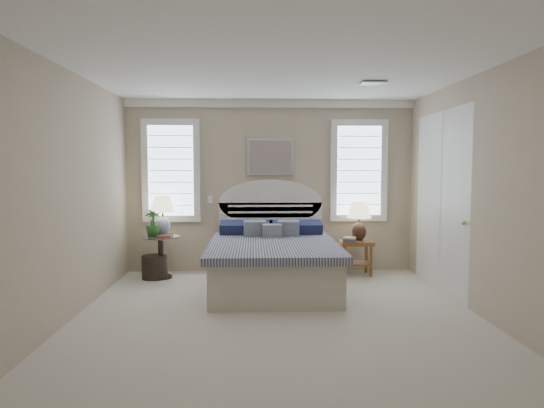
% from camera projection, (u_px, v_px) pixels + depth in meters
% --- Properties ---
extents(floor, '(4.50, 5.00, 0.01)m').
position_uv_depth(floor, '(278.00, 320.00, 5.27)').
color(floor, beige).
rests_on(floor, ground).
extents(ceiling, '(4.50, 5.00, 0.01)m').
position_uv_depth(ceiling, '(278.00, 67.00, 5.06)').
color(ceiling, white).
rests_on(ceiling, wall_back).
extents(wall_back, '(4.50, 0.02, 2.70)m').
position_uv_depth(wall_back, '(270.00, 186.00, 7.66)').
color(wall_back, '#BFA78F').
rests_on(wall_back, floor).
extents(wall_left, '(0.02, 5.00, 2.70)m').
position_uv_depth(wall_left, '(64.00, 196.00, 5.08)').
color(wall_left, '#BFA78F').
rests_on(wall_left, floor).
extents(wall_right, '(0.02, 5.00, 2.70)m').
position_uv_depth(wall_right, '(485.00, 195.00, 5.25)').
color(wall_right, '#BFA78F').
rests_on(wall_right, floor).
extents(crown_molding, '(4.50, 0.08, 0.12)m').
position_uv_depth(crown_molding, '(270.00, 104.00, 7.52)').
color(crown_molding, white).
rests_on(crown_molding, wall_back).
extents(hvac_vent, '(0.30, 0.20, 0.02)m').
position_uv_depth(hvac_vent, '(373.00, 83.00, 5.91)').
color(hvac_vent, '#B2B2B2').
rests_on(hvac_vent, ceiling).
extents(switch_plate, '(0.08, 0.01, 0.12)m').
position_uv_depth(switch_plate, '(210.00, 199.00, 7.62)').
color(switch_plate, white).
rests_on(switch_plate, wall_back).
extents(window_left, '(0.90, 0.06, 1.60)m').
position_uv_depth(window_left, '(171.00, 171.00, 7.56)').
color(window_left, '#C9E1FF').
rests_on(window_left, wall_back).
extents(window_right, '(0.90, 0.06, 1.60)m').
position_uv_depth(window_right, '(359.00, 171.00, 7.67)').
color(window_right, '#C9E1FF').
rests_on(window_right, wall_back).
extents(painting, '(0.74, 0.04, 0.58)m').
position_uv_depth(painting, '(270.00, 157.00, 7.58)').
color(painting, silver).
rests_on(painting, wall_back).
extents(closet_door, '(0.02, 1.80, 2.40)m').
position_uv_depth(closet_door, '(441.00, 201.00, 6.46)').
color(closet_door, white).
rests_on(closet_door, floor).
extents(bed, '(1.72, 2.28, 1.47)m').
position_uv_depth(bed, '(273.00, 259.00, 6.69)').
color(bed, silver).
rests_on(bed, floor).
extents(side_table_left, '(0.56, 0.56, 0.63)m').
position_uv_depth(side_table_left, '(161.00, 252.00, 7.22)').
color(side_table_left, black).
rests_on(side_table_left, floor).
extents(nightstand_right, '(0.50, 0.40, 0.53)m').
position_uv_depth(nightstand_right, '(356.00, 250.00, 7.43)').
color(nightstand_right, brown).
rests_on(nightstand_right, floor).
extents(floor_pot, '(0.38, 0.38, 0.34)m').
position_uv_depth(floor_pot, '(155.00, 267.00, 7.20)').
color(floor_pot, black).
rests_on(floor_pot, floor).
extents(lamp_left, '(0.47, 0.47, 0.61)m').
position_uv_depth(lamp_left, '(163.00, 211.00, 7.30)').
color(lamp_left, silver).
rests_on(lamp_left, side_table_left).
extents(lamp_right, '(0.43, 0.43, 0.60)m').
position_uv_depth(lamp_right, '(359.00, 217.00, 7.44)').
color(lamp_right, black).
rests_on(lamp_right, nightstand_right).
extents(potted_plant, '(0.23, 0.23, 0.40)m').
position_uv_depth(potted_plant, '(153.00, 223.00, 7.17)').
color(potted_plant, '#317A38').
rests_on(potted_plant, side_table_left).
extents(books_left, '(0.20, 0.17, 0.02)m').
position_uv_depth(books_left, '(164.00, 236.00, 7.11)').
color(books_left, '#A43629').
rests_on(books_left, side_table_left).
extents(books_right, '(0.23, 0.20, 0.08)m').
position_uv_depth(books_right, '(350.00, 240.00, 7.26)').
color(books_right, '#A43629').
rests_on(books_right, nightstand_right).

